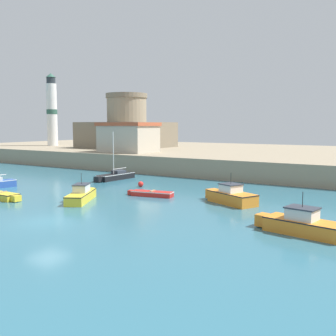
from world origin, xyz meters
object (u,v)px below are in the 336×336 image
mooring_buoy (141,184)px  dinghy_yellow_6 (2,196)px  dinghy_red_0 (151,193)px  motorboat_orange_5 (302,224)px  sailboat_black_3 (115,176)px  harbor_shed_mid_row (128,137)px  motorboat_yellow_1 (81,195)px  lighthouse (52,111)px  fortress (127,130)px  motorboat_orange_2 (231,196)px

mooring_buoy → dinghy_yellow_6: bearing=-116.2°
dinghy_red_0 → motorboat_orange_5: 15.50m
sailboat_black_3 → harbor_shed_mid_row: 13.45m
motorboat_yellow_1 → mooring_buoy: size_ratio=9.31×
dinghy_red_0 → mooring_buoy: mooring_buoy is taller
motorboat_orange_5 → lighthouse: bearing=151.6°
motorboat_orange_5 → mooring_buoy: 20.71m
dinghy_red_0 → fortress: 37.04m
motorboat_yellow_1 → lighthouse: lighthouse is taller
motorboat_orange_5 → motorboat_yellow_1: bearing=178.8°
motorboat_yellow_1 → motorboat_orange_2: size_ratio=1.03×
dinghy_yellow_6 → mooring_buoy: (5.90, 11.98, -0.03)m
mooring_buoy → fortress: bearing=130.9°
dinghy_red_0 → motorboat_orange_2: bearing=5.9°
motorboat_orange_5 → mooring_buoy: (-18.53, 9.24, -0.30)m
motorboat_orange_5 → motorboat_orange_2: bearing=139.3°
dinghy_red_0 → dinghy_yellow_6: bearing=-140.6°
dinghy_red_0 → motorboat_orange_2: size_ratio=0.85×
motorboat_yellow_1 → sailboat_black_3: size_ratio=0.91×
sailboat_black_3 → lighthouse: size_ratio=0.41×
mooring_buoy → lighthouse: lighthouse is taller
motorboat_yellow_1 → sailboat_black_3: bearing=117.7°
dinghy_red_0 → motorboat_orange_5: bearing=-20.4°
motorboat_orange_5 → harbor_shed_mid_row: (-30.92, 22.99, 4.00)m
motorboat_orange_2 → sailboat_black_3: 18.09m
dinghy_red_0 → harbor_shed_mid_row: size_ratio=0.54×
dinghy_red_0 → motorboat_yellow_1: bearing=-125.8°
mooring_buoy → harbor_shed_mid_row: bearing=132.0°
mooring_buoy → motorboat_yellow_1: bearing=-87.5°
lighthouse → harbor_shed_mid_row: lighthouse is taller
lighthouse → mooring_buoy: bearing=-29.3°
sailboat_black_3 → motorboat_orange_5: size_ratio=1.04×
dinghy_red_0 → dinghy_yellow_6: dinghy_yellow_6 is taller
dinghy_red_0 → fortress: size_ratio=0.32×
motorboat_orange_2 → fortress: 41.70m
mooring_buoy → lighthouse: size_ratio=0.04×
dinghy_yellow_6 → mooring_buoy: size_ratio=7.67×
motorboat_orange_5 → lighthouse: (-54.92, 29.66, 8.58)m
motorboat_orange_2 → motorboat_yellow_1: bearing=-152.2°
dinghy_yellow_6 → harbor_shed_mid_row: size_ratio=0.54×
motorboat_yellow_1 → lighthouse: bearing=141.5°
motorboat_orange_5 → dinghy_yellow_6: bearing=-173.6°
fortress → harbor_shed_mid_row: fortress is taller
dinghy_yellow_6 → lighthouse: bearing=133.3°
lighthouse → harbor_shed_mid_row: 25.32m
dinghy_red_0 → fortress: fortress is taller
dinghy_red_0 → sailboat_black_3: (-9.77, 6.64, 0.19)m
dinghy_red_0 → mooring_buoy: 5.54m
motorboat_yellow_1 → lighthouse: (-36.77, 29.28, 8.63)m
sailboat_black_3 → mooring_buoy: 6.41m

